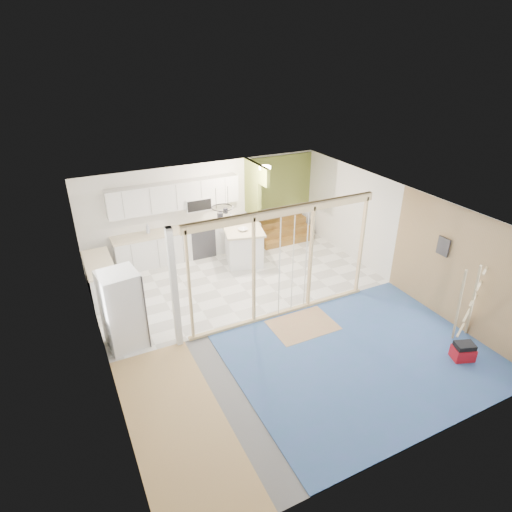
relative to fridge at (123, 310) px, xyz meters
name	(u,v)px	position (x,y,z in m)	size (l,w,h in m)	color
room	(271,267)	(3.05, -0.45, 0.46)	(7.01, 8.01, 2.61)	slate
floor_overlays	(271,315)	(3.12, -0.39, -0.83)	(7.00, 8.00, 0.03)	white
stud_frame	(259,256)	(2.78, -0.45, 0.77)	(4.66, 0.14, 2.60)	#E4BE8B
base_cabinets	(159,254)	(1.44, 2.91, -0.37)	(4.45, 2.24, 0.93)	silver
upper_cabinets	(177,197)	(2.21, 3.37, 0.98)	(3.60, 0.41, 0.85)	silver
green_partition	(273,212)	(5.09, 3.21, 0.11)	(2.25, 1.51, 2.60)	olive
pot_rack	(222,210)	(2.74, 1.44, 1.16)	(0.52, 0.52, 0.72)	black
sheathing_panel	(465,272)	(6.53, -2.45, 0.46)	(0.02, 4.00, 2.60)	#A38558
electrical_panel	(443,246)	(6.48, -1.85, 0.81)	(0.04, 0.30, 0.40)	#3A393F
ceiling_light	(265,168)	(4.45, 2.55, 1.70)	(0.32, 0.32, 0.08)	#FFEABF
fridge	(123,310)	(0.00, 0.00, 0.00)	(0.81, 0.79, 1.67)	white
island	(244,247)	(3.65, 2.22, -0.34)	(1.25, 1.25, 1.01)	white
bowl	(243,230)	(3.61, 2.18, 0.20)	(0.26, 0.26, 0.06)	white
soap_bottle_a	(148,228)	(1.32, 3.33, 0.23)	(0.11, 0.11, 0.28)	#B6B9CB
soap_bottle_b	(231,215)	(3.75, 3.31, 0.19)	(0.09, 0.09, 0.19)	white
toolbox	(463,352)	(5.76, -3.36, -0.66)	(0.48, 0.42, 0.38)	#A30F17
ladder	(468,303)	(6.20, -2.90, 0.08)	(0.94, 0.22, 1.79)	tan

